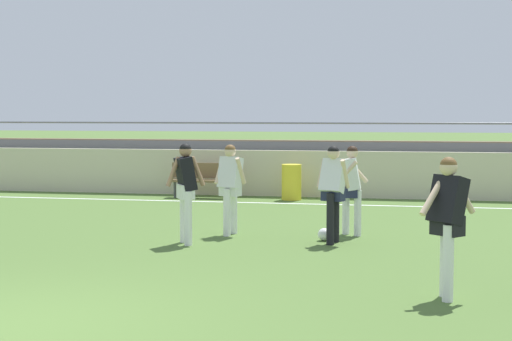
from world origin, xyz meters
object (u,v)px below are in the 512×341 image
(player_white_trailing_run, at_px, (333,186))
(player_dark_overlapping, at_px, (186,184))
(player_white_wide_right, at_px, (352,182))
(bench_far_left, at_px, (205,177))
(trash_bin, at_px, (292,182))
(soccer_ball, at_px, (324,234))
(player_dark_on_ball, at_px, (448,215))
(bleacher_stand, at_px, (247,162))
(player_white_challenging, at_px, (230,181))

(player_white_trailing_run, xyz_separation_m, player_dark_overlapping, (-2.43, -0.51, 0.03))
(player_white_wide_right, bearing_deg, bench_far_left, 127.59)
(trash_bin, distance_m, soccer_ball, 6.32)
(player_white_trailing_run, xyz_separation_m, player_dark_on_ball, (1.71, -3.67, 0.03))
(player_dark_overlapping, distance_m, player_dark_on_ball, 5.20)
(bench_far_left, height_order, player_white_trailing_run, player_white_trailing_run)
(trash_bin, height_order, player_white_trailing_run, player_white_trailing_run)
(player_white_wide_right, relative_size, player_dark_on_ball, 0.95)
(bleacher_stand, height_order, player_dark_overlapping, bleacher_stand)
(trash_bin, bearing_deg, player_dark_on_ball, -71.41)
(player_white_challenging, bearing_deg, soccer_ball, -10.82)
(soccer_ball, bearing_deg, player_white_trailing_run, -55.51)
(bench_far_left, bearing_deg, player_white_challenging, -70.76)
(player_white_wide_right, bearing_deg, player_dark_overlapping, -150.79)
(player_white_challenging, distance_m, player_dark_overlapping, 1.21)
(bleacher_stand, bearing_deg, player_dark_on_ball, -68.21)
(player_white_challenging, bearing_deg, player_white_wide_right, 10.32)
(bleacher_stand, bearing_deg, bench_far_left, -101.57)
(trash_bin, xyz_separation_m, player_dark_overlapping, (-0.75, -6.90, 0.56))
(player_white_challenging, distance_m, soccer_ball, 1.97)
(player_dark_on_ball, relative_size, soccer_ball, 7.69)
(player_dark_overlapping, bearing_deg, bleacher_stand, 95.79)
(player_white_trailing_run, bearing_deg, player_dark_overlapping, -168.04)
(player_white_wide_right, bearing_deg, trash_bin, 109.52)
(bench_far_left, xyz_separation_m, player_white_trailing_run, (3.95, -6.43, 0.44))
(bleacher_stand, distance_m, trash_bin, 3.25)
(soccer_ball, bearing_deg, player_dark_overlapping, -161.19)
(player_white_trailing_run, height_order, player_dark_overlapping, player_dark_overlapping)
(player_dark_overlapping, xyz_separation_m, player_white_wide_right, (2.67, 1.49, -0.06))
(player_white_wide_right, bearing_deg, bleacher_stand, 114.14)
(player_dark_on_ball, bearing_deg, player_dark_overlapping, 142.63)
(bleacher_stand, bearing_deg, trash_bin, -57.64)
(player_white_trailing_run, bearing_deg, bleacher_stand, 110.48)
(bleacher_stand, distance_m, bench_far_left, 2.75)
(player_dark_overlapping, relative_size, soccer_ball, 7.70)
(player_dark_overlapping, height_order, player_white_wide_right, player_dark_overlapping)
(bench_far_left, height_order, soccer_ball, bench_far_left)
(player_dark_on_ball, bearing_deg, bench_far_left, 119.27)
(player_white_wide_right, distance_m, soccer_ball, 1.19)
(player_white_challenging, bearing_deg, bench_far_left, 109.24)
(bleacher_stand, relative_size, trash_bin, 26.82)
(player_white_trailing_run, xyz_separation_m, player_white_wide_right, (0.24, 0.98, -0.03))
(bench_far_left, distance_m, soccer_ball, 7.25)
(bench_far_left, relative_size, player_dark_on_ball, 1.06)
(player_white_trailing_run, xyz_separation_m, soccer_ball, (-0.17, 0.25, -0.87))
(player_dark_overlapping, distance_m, soccer_ball, 2.54)
(player_white_wide_right, xyz_separation_m, soccer_ball, (-0.42, -0.73, -0.84))
(bleacher_stand, relative_size, player_white_wide_right, 14.98)
(player_white_trailing_run, relative_size, soccer_ball, 7.52)
(bleacher_stand, relative_size, player_dark_overlapping, 14.28)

